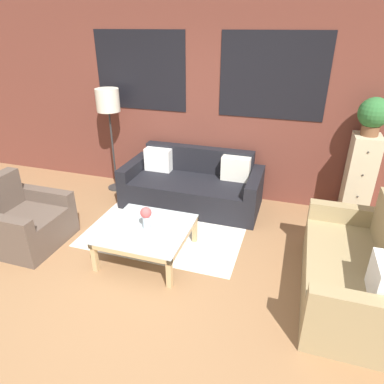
% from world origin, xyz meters
% --- Properties ---
extents(ground_plane, '(16.00, 16.00, 0.00)m').
position_xyz_m(ground_plane, '(0.00, 0.00, 0.00)').
color(ground_plane, '#8E6642').
extents(wall_back_brick, '(8.40, 0.09, 2.80)m').
position_xyz_m(wall_back_brick, '(0.00, 2.44, 1.41)').
color(wall_back_brick, brown).
rests_on(wall_back_brick, ground_plane).
extents(rug, '(1.98, 1.51, 0.00)m').
position_xyz_m(rug, '(-0.10, 1.19, 0.00)').
color(rug, silver).
rests_on(rug, ground_plane).
extents(couch_dark, '(1.97, 0.88, 0.78)m').
position_xyz_m(couch_dark, '(-0.01, 1.95, 0.28)').
color(couch_dark, black).
rests_on(couch_dark, ground_plane).
extents(settee_vintage, '(0.80, 1.62, 0.92)m').
position_xyz_m(settee_vintage, '(2.05, 0.54, 0.31)').
color(settee_vintage, '#99845B').
rests_on(settee_vintage, ground_plane).
extents(armchair_corner, '(0.80, 0.85, 0.84)m').
position_xyz_m(armchair_corner, '(-1.62, 0.37, 0.28)').
color(armchair_corner, brown).
rests_on(armchair_corner, ground_plane).
extents(coffee_table, '(0.93, 0.93, 0.36)m').
position_xyz_m(coffee_table, '(-0.10, 0.57, 0.31)').
color(coffee_table, silver).
rests_on(coffee_table, ground_plane).
extents(floor_lamp, '(0.34, 0.34, 1.58)m').
position_xyz_m(floor_lamp, '(-1.35, 2.08, 1.34)').
color(floor_lamp, '#2D2D2D').
rests_on(floor_lamp, ground_plane).
extents(drawer_cabinet, '(0.33, 0.42, 1.19)m').
position_xyz_m(drawer_cabinet, '(2.19, 2.16, 0.59)').
color(drawer_cabinet, '#C6B793').
rests_on(drawer_cabinet, ground_plane).
extents(potted_plant, '(0.36, 0.36, 0.46)m').
position_xyz_m(potted_plant, '(2.19, 2.16, 1.44)').
color(potted_plant, brown).
rests_on(potted_plant, drawer_cabinet).
extents(flower_vase, '(0.13, 0.13, 0.25)m').
position_xyz_m(flower_vase, '(-0.11, 0.58, 0.51)').
color(flower_vase, '#ADBCC6').
rests_on(flower_vase, coffee_table).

